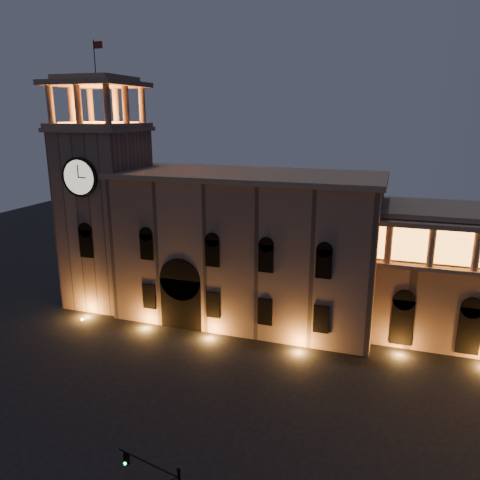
% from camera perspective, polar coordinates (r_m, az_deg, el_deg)
% --- Properties ---
extents(ground, '(160.00, 160.00, 0.00)m').
position_cam_1_polar(ground, '(40.16, -6.50, -21.70)').
color(ground, black).
rests_on(ground, ground).
extents(government_building, '(30.80, 12.80, 17.60)m').
position_cam_1_polar(government_building, '(55.55, 0.75, -0.85)').
color(government_building, '#836755').
rests_on(government_building, ground).
extents(clock_tower, '(9.80, 9.80, 32.40)m').
position_cam_1_polar(clock_tower, '(61.85, -16.04, 3.76)').
color(clock_tower, '#836755').
rests_on(clock_tower, ground).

